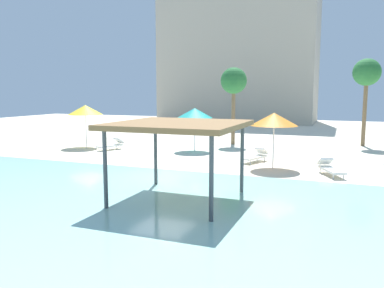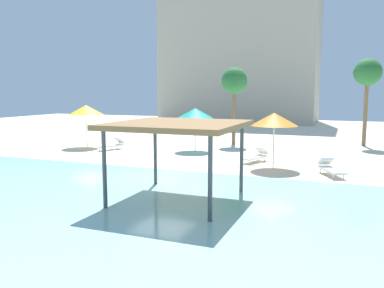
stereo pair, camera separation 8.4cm
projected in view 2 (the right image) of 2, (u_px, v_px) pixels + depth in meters
ground_plane at (162, 177)px, 17.82m from camera, size 80.00×80.00×0.00m
lagoon_water at (93, 208)px, 12.98m from camera, size 44.00×13.50×0.04m
shade_pavilion at (178, 127)px, 13.63m from camera, size 4.35×4.35×2.80m
beach_umbrella_yellow_1 at (86, 110)px, 27.25m from camera, size 2.40×2.40×2.93m
beach_umbrella_orange_2 at (274, 119)px, 19.66m from camera, size 2.37×2.37×2.80m
beach_umbrella_teal_3 at (195, 113)px, 25.55m from camera, size 2.35×2.35×2.79m
lounge_chair_1 at (330, 168)px, 18.19m from camera, size 1.36×1.97×0.74m
lounge_chair_2 at (256, 156)px, 21.63m from camera, size 1.22×1.99×0.74m
lounge_chair_3 at (113, 145)px, 26.27m from camera, size 1.21×1.99×0.74m
palm_tree_1 at (368, 74)px, 27.32m from camera, size 1.90×1.90×6.15m
palm_tree_2 at (234, 82)px, 28.30m from camera, size 1.90×1.90×5.59m
hotel_block_0 at (240, 48)px, 50.42m from camera, size 19.51×8.55×18.92m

